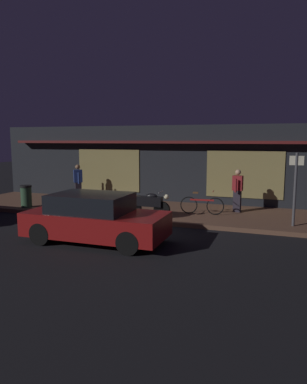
{
  "coord_description": "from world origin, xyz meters",
  "views": [
    {
      "loc": [
        4.77,
        -10.54,
        2.97
      ],
      "look_at": [
        0.05,
        2.4,
        0.95
      ],
      "focal_mm": 33.63,
      "sensor_mm": 36.0,
      "label": 1
    }
  ],
  "objects_px": {
    "motorcycle": "(148,204)",
    "bicycle_parked": "(202,205)",
    "person_bystander": "(238,190)",
    "parked_car_far": "(95,218)",
    "sign_post": "(295,185)",
    "person_photographer": "(78,182)",
    "trash_bin": "(26,196)"
  },
  "relations": [
    {
      "from": "sign_post",
      "to": "bicycle_parked",
      "type": "bearing_deg",
      "value": 165.84
    },
    {
      "from": "bicycle_parked",
      "to": "person_photographer",
      "type": "xyz_separation_m",
      "value": [
        -6.09,
        1.12,
        0.52
      ]
    },
    {
      "from": "person_photographer",
      "to": "trash_bin",
      "type": "height_order",
      "value": "person_photographer"
    },
    {
      "from": "bicycle_parked",
      "to": "parked_car_far",
      "type": "height_order",
      "value": "parked_car_far"
    },
    {
      "from": "bicycle_parked",
      "to": "person_photographer",
      "type": "height_order",
      "value": "person_photographer"
    },
    {
      "from": "motorcycle",
      "to": "sign_post",
      "type": "relative_size",
      "value": 0.71
    },
    {
      "from": "bicycle_parked",
      "to": "sign_post",
      "type": "bearing_deg",
      "value": -14.16
    },
    {
      "from": "sign_post",
      "to": "trash_bin",
      "type": "relative_size",
      "value": 2.58
    },
    {
      "from": "person_bystander",
      "to": "trash_bin",
      "type": "relative_size",
      "value": 1.8
    },
    {
      "from": "person_photographer",
      "to": "trash_bin",
      "type": "xyz_separation_m",
      "value": [
        -1.11,
        -2.26,
        -0.41
      ]
    },
    {
      "from": "bicycle_parked",
      "to": "trash_bin",
      "type": "xyz_separation_m",
      "value": [
        -7.2,
        -1.13,
        0.11
      ]
    },
    {
      "from": "person_bystander",
      "to": "parked_car_far",
      "type": "distance_m",
      "value": 6.19
    },
    {
      "from": "motorcycle",
      "to": "bicycle_parked",
      "type": "relative_size",
      "value": 1.03
    },
    {
      "from": "person_photographer",
      "to": "sign_post",
      "type": "height_order",
      "value": "sign_post"
    },
    {
      "from": "motorcycle",
      "to": "bicycle_parked",
      "type": "xyz_separation_m",
      "value": [
        1.74,
        1.14,
        -0.14
      ]
    },
    {
      "from": "motorcycle",
      "to": "bicycle_parked",
      "type": "bearing_deg",
      "value": 33.25
    },
    {
      "from": "parked_car_far",
      "to": "person_bystander",
      "type": "bearing_deg",
      "value": 56.25
    },
    {
      "from": "motorcycle",
      "to": "parked_car_far",
      "type": "height_order",
      "value": "parked_car_far"
    },
    {
      "from": "person_photographer",
      "to": "parked_car_far",
      "type": "distance_m",
      "value": 6.6
    },
    {
      "from": "person_photographer",
      "to": "trash_bin",
      "type": "distance_m",
      "value": 2.55
    },
    {
      "from": "sign_post",
      "to": "trash_bin",
      "type": "distance_m",
      "value": 10.47
    },
    {
      "from": "person_photographer",
      "to": "person_bystander",
      "type": "relative_size",
      "value": 1.0
    },
    {
      "from": "person_photographer",
      "to": "parked_car_far",
      "type": "height_order",
      "value": "person_photographer"
    },
    {
      "from": "motorcycle",
      "to": "person_bystander",
      "type": "relative_size",
      "value": 1.02
    },
    {
      "from": "bicycle_parked",
      "to": "sign_post",
      "type": "xyz_separation_m",
      "value": [
        3.23,
        -0.82,
        1.0
      ]
    },
    {
      "from": "person_bystander",
      "to": "sign_post",
      "type": "height_order",
      "value": "sign_post"
    },
    {
      "from": "person_photographer",
      "to": "person_bystander",
      "type": "xyz_separation_m",
      "value": [
        7.29,
        -0.21,
        0.0
      ]
    },
    {
      "from": "sign_post",
      "to": "person_photographer",
      "type": "bearing_deg",
      "value": 168.24
    },
    {
      "from": "motorcycle",
      "to": "person_bystander",
      "type": "xyz_separation_m",
      "value": [
        2.94,
        2.05,
        0.38
      ]
    },
    {
      "from": "bicycle_parked",
      "to": "trash_bin",
      "type": "relative_size",
      "value": 1.78
    },
    {
      "from": "motorcycle",
      "to": "person_photographer",
      "type": "bearing_deg",
      "value": 152.52
    },
    {
      "from": "person_bystander",
      "to": "parked_car_far",
      "type": "bearing_deg",
      "value": -123.75
    }
  ]
}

